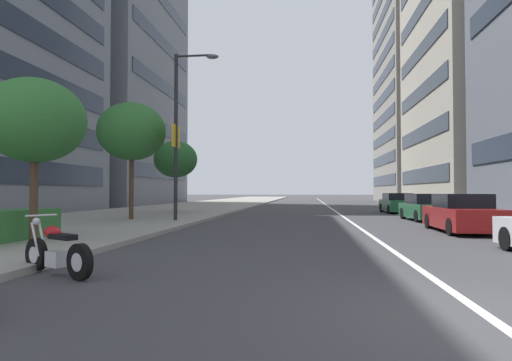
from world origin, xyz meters
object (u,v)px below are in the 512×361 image
car_approaching_light (397,203)px  car_mid_block_traffic (461,214)px  street_tree_by_lamp_post (35,121)px  street_tree_near_plaza_corner (132,132)px  street_lamp_with_banners (182,121)px  street_tree_mid_sidewalk (176,159)px  motorcycle_far_end_row (57,253)px  car_following_behind (426,208)px

car_approaching_light → car_mid_block_traffic: bearing=176.8°
car_approaching_light → street_tree_by_lamp_post: street_tree_by_lamp_post is taller
car_mid_block_traffic → street_tree_near_plaza_corner: (3.50, 14.54, 3.87)m
street_tree_by_lamp_post → street_lamp_with_banners: bearing=-9.0°
car_mid_block_traffic → street_tree_by_lamp_post: street_tree_by_lamp_post is taller
street_lamp_with_banners → street_tree_near_plaza_corner: size_ratio=1.38×
car_approaching_light → street_tree_near_plaza_corner: (-11.21, 15.17, 3.86)m
street_tree_mid_sidewalk → motorcycle_far_end_row: bearing=-168.5°
car_approaching_light → street_lamp_with_banners: bearing=132.3°
motorcycle_far_end_row → street_tree_by_lamp_post: bearing=-22.1°
car_mid_block_traffic → street_tree_near_plaza_corner: size_ratio=0.77×
car_following_behind → street_tree_by_lamp_post: size_ratio=0.93×
car_approaching_light → street_tree_by_lamp_post: bearing=145.5°
street_lamp_with_banners → street_tree_mid_sidewalk: (7.43, 2.64, -1.27)m
street_lamp_with_banners → street_tree_near_plaza_corner: street_lamp_with_banners is taller
street_tree_near_plaza_corner → car_approaching_light: bearing=-53.5°
car_approaching_light → street_tree_mid_sidewalk: 15.95m
car_mid_block_traffic → street_tree_mid_sidewalk: street_tree_mid_sidewalk is taller
car_mid_block_traffic → car_approaching_light: (14.71, -0.63, 0.01)m
motorcycle_far_end_row → car_approaching_light: car_approaching_light is taller
street_lamp_with_banners → motorcycle_far_end_row: bearing=-173.5°
car_following_behind → car_approaching_light: size_ratio=0.96×
motorcycle_far_end_row → street_tree_by_lamp_post: size_ratio=0.42×
street_lamp_with_banners → street_tree_by_lamp_post: size_ratio=1.79×
motorcycle_far_end_row → street_tree_near_plaza_corner: (13.15, 4.17, 4.12)m
car_following_behind → street_tree_mid_sidewalk: street_tree_mid_sidewalk is taller
car_following_behind → street_tree_near_plaza_corner: (-2.98, 14.98, 3.86)m
car_following_behind → street_lamp_with_banners: 13.41m
motorcycle_far_end_row → car_following_behind: bearing=-94.9°
car_approaching_light → street_tree_mid_sidewalk: street_tree_mid_sidewalk is taller
street_tree_by_lamp_post → street_tree_near_plaza_corner: (9.57, 1.27, 1.05)m
motorcycle_far_end_row → street_tree_mid_sidewalk: size_ratio=0.40×
car_mid_block_traffic → street_tree_mid_sidewalk: 18.11m
street_tree_by_lamp_post → street_tree_near_plaza_corner: 9.71m
car_mid_block_traffic → car_approaching_light: 14.72m
street_lamp_with_banners → street_tree_by_lamp_post: bearing=171.0°
car_following_behind → street_tree_mid_sidewalk: (4.02, 14.89, 2.99)m
street_tree_near_plaza_corner → street_tree_mid_sidewalk: street_tree_near_plaza_corner is taller
motorcycle_far_end_row → car_following_behind: car_following_behind is taller
car_following_behind → street_tree_by_lamp_post: bearing=130.3°
car_approaching_light → street_tree_by_lamp_post: 25.15m
street_tree_by_lamp_post → street_tree_mid_sidewalk: bearing=4.1°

